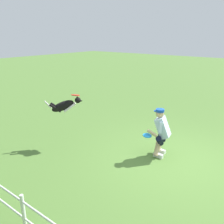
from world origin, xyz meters
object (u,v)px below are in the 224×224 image
at_px(dog, 65,106).
at_px(person, 161,131).
at_px(frisbee_flying, 75,95).
at_px(frisbee_held, 147,135).

bearing_deg(dog, person, -17.43).
height_order(frisbee_flying, frisbee_held, frisbee_flying).
bearing_deg(dog, frisbee_held, -21.79).
distance_m(person, dog, 2.78).
distance_m(person, frisbee_flying, 2.56).
distance_m(dog, frisbee_held, 2.47).
xyz_separation_m(person, dog, (2.51, 1.09, 0.50)).
bearing_deg(dog, frisbee_flying, 3.97).
relative_size(person, frisbee_flying, 5.35).
bearing_deg(person, frisbee_flying, 7.47).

